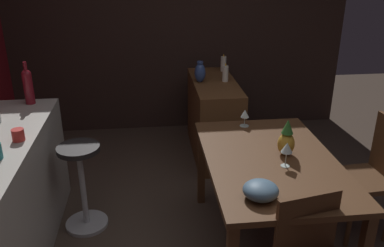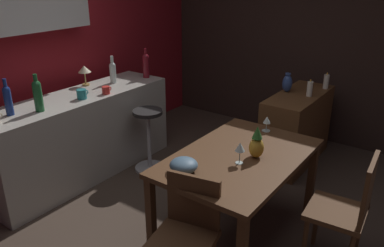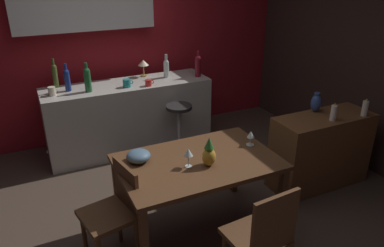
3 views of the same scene
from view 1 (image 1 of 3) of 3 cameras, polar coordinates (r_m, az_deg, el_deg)
wall_side_right at (r=4.88m, az=-4.44°, el=14.01°), size 0.10×4.40×2.60m
dining_table at (r=2.89m, az=10.84°, el=-6.26°), size 1.37×0.88×0.74m
sideboard_cabinet at (r=4.34m, az=3.05°, el=0.73°), size 1.10×0.44×0.82m
chair_by_doorway at (r=3.37m, az=23.85°, el=-6.33°), size 0.43×0.43×0.93m
bar_stool at (r=3.31m, az=-15.05°, el=-8.26°), size 0.34×0.34×0.71m
wine_glass_left at (r=3.30m, az=7.40°, el=1.26°), size 0.08×0.08×0.14m
wine_glass_right at (r=2.71m, az=13.12°, el=-3.40°), size 0.08×0.08×0.17m
pineapple_centerpiece at (r=2.88m, az=13.06°, el=-2.24°), size 0.12×0.12×0.26m
fruit_bowl at (r=2.38m, az=9.58°, el=-9.19°), size 0.21×0.21×0.10m
wine_bottle_ruby at (r=3.54m, az=-21.94°, el=5.01°), size 0.08×0.08×0.35m
cup_red at (r=2.90m, az=-23.12°, el=-1.45°), size 0.11×0.08×0.08m
pillar_candle_tall at (r=4.19m, az=4.69°, el=6.97°), size 0.06×0.06×0.19m
pillar_candle_short at (r=4.57m, az=4.42°, el=8.31°), size 0.06×0.06×0.19m
vase_ceramic_blue at (r=4.15m, az=1.13°, el=7.15°), size 0.11×0.11×0.22m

